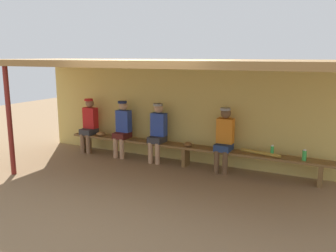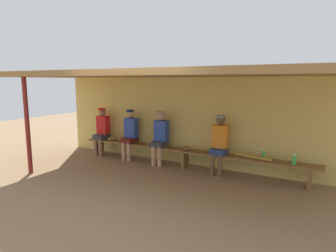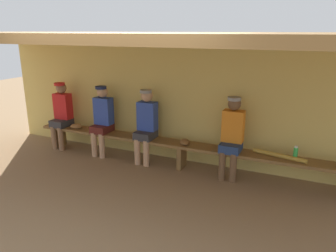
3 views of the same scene
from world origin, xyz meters
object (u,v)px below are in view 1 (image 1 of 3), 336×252
bench (186,149)px  baseball_bat (260,153)px  water_bottle_clear (272,151)px  baseball_glove_dark_brown (101,134)px  player_in_white (224,137)px  baseball_glove_worn (188,144)px  support_post (9,122)px  player_in_blue (158,130)px  water_bottle_blue (304,155)px  player_near_post (89,123)px  player_shirtless_tan (123,126)px

bench → baseball_bat: (1.62, -0.00, 0.11)m
water_bottle_clear → baseball_glove_dark_brown: water_bottle_clear is taller
player_in_white → baseball_glove_worn: bearing=-177.5°
support_post → player_in_blue: support_post is taller
water_bottle_blue → player_in_blue: bearing=179.1°
player_in_blue → baseball_glove_worn: size_ratio=5.60×
support_post → bench: 3.68m
water_bottle_blue → baseball_bat: 0.83m
player_near_post → baseball_bat: bearing=-0.0°
player_in_white → water_bottle_blue: 1.59m
support_post → player_in_blue: 3.09m
player_near_post → baseball_bat: player_near_post is taller
player_near_post → player_in_white: size_ratio=1.00×
support_post → water_bottle_clear: bearing=23.8°
player_in_white → water_bottle_clear: player_in_white is taller
support_post → water_bottle_clear: size_ratio=10.16×
water_bottle_clear → support_post: bearing=-156.2°
bench → baseball_glove_dark_brown: (-2.26, -0.04, 0.12)m
player_shirtless_tan → water_bottle_clear: player_shirtless_tan is taller
support_post → player_near_post: 2.15m
baseball_bat → player_in_white: bearing=-167.9°
player_shirtless_tan → player_in_blue: same height
player_in_blue → baseball_glove_dark_brown: 1.58m
bench → support_post: bearing=-144.4°
bench → baseball_glove_worn: (0.07, -0.03, 0.12)m
water_bottle_clear → baseball_glove_dark_brown: (-4.11, -0.05, -0.06)m
player_near_post → water_bottle_blue: player_near_post is taller
support_post → player_near_post: bearing=82.1°
player_near_post → baseball_bat: 4.27m
support_post → player_shirtless_tan: 2.49m
player_shirtless_tan → water_bottle_clear: (3.49, 0.01, -0.18)m
player_in_blue → water_bottle_blue: size_ratio=6.32×
baseball_bat → water_bottle_blue: bearing=9.1°
water_bottle_clear → baseball_bat: water_bottle_clear is taller
water_bottle_clear → baseball_glove_worn: water_bottle_clear is taller
bench → water_bottle_blue: bearing=-1.1°
player_shirtless_tan → water_bottle_blue: 4.10m
player_near_post → baseball_glove_worn: 2.72m
support_post → player_in_white: support_post is taller
player_in_white → baseball_bat: bearing=-0.3°
support_post → baseball_glove_worn: support_post is taller
baseball_glove_dark_brown → baseball_glove_worn: 2.33m
player_near_post → water_bottle_blue: bearing=-0.6°
bench → player_near_post: player_near_post is taller
support_post → player_in_white: 4.36m
water_bottle_clear → player_near_post: bearing=-179.9°
baseball_glove_worn → player_in_blue: bearing=-119.7°
player_in_white → baseball_bat: 0.79m
player_shirtless_tan → water_bottle_blue: player_shirtless_tan is taller
water_bottle_blue → water_bottle_clear: bearing=174.3°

